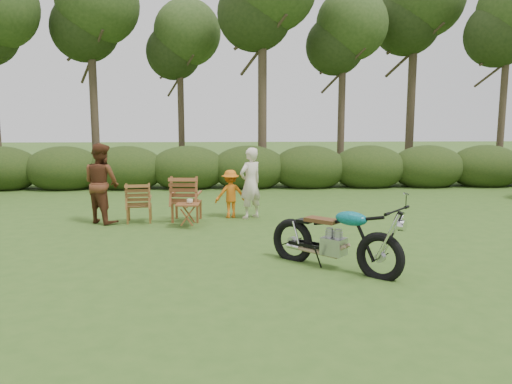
{
  "coord_description": "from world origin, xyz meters",
  "views": [
    {
      "loc": [
        -0.61,
        -7.36,
        2.3
      ],
      "look_at": [
        -0.13,
        1.96,
        0.9
      ],
      "focal_mm": 35.0,
      "sensor_mm": 36.0,
      "label": 1
    }
  ],
  "objects_px": {
    "adult_a": "(251,218)",
    "adult_b": "(103,222)",
    "lawn_chair_left": "(140,222)",
    "cup": "(190,201)",
    "lawn_chair_right": "(187,221)",
    "child": "(231,217)",
    "side_table": "(188,216)",
    "motorcycle": "(333,268)"
  },
  "relations": [
    {
      "from": "cup",
      "to": "adult_b",
      "type": "distance_m",
      "value": 2.12
    },
    {
      "from": "child",
      "to": "cup",
      "type": "bearing_deg",
      "value": 34.33
    },
    {
      "from": "lawn_chair_left",
      "to": "motorcycle",
      "type": "bearing_deg",
      "value": 128.12
    },
    {
      "from": "lawn_chair_left",
      "to": "adult_b",
      "type": "xyz_separation_m",
      "value": [
        -0.79,
        -0.02,
        0.0
      ]
    },
    {
      "from": "cup",
      "to": "child",
      "type": "distance_m",
      "value": 1.43
    },
    {
      "from": "child",
      "to": "lawn_chair_left",
      "type": "bearing_deg",
      "value": -4.24
    },
    {
      "from": "motorcycle",
      "to": "lawn_chair_right",
      "type": "relative_size",
      "value": 2.1
    },
    {
      "from": "lawn_chair_right",
      "to": "side_table",
      "type": "distance_m",
      "value": 0.75
    },
    {
      "from": "adult_a",
      "to": "cup",
      "type": "bearing_deg",
      "value": -3.47
    },
    {
      "from": "lawn_chair_right",
      "to": "cup",
      "type": "xyz_separation_m",
      "value": [
        0.13,
        -0.69,
        0.56
      ]
    },
    {
      "from": "cup",
      "to": "lawn_chair_right",
      "type": "bearing_deg",
      "value": 100.74
    },
    {
      "from": "motorcycle",
      "to": "lawn_chair_left",
      "type": "bearing_deg",
      "value": 176.37
    },
    {
      "from": "lawn_chair_right",
      "to": "adult_a",
      "type": "relative_size",
      "value": 0.63
    },
    {
      "from": "motorcycle",
      "to": "side_table",
      "type": "height_order",
      "value": "motorcycle"
    },
    {
      "from": "lawn_chair_left",
      "to": "cup",
      "type": "height_order",
      "value": "cup"
    },
    {
      "from": "side_table",
      "to": "cup",
      "type": "distance_m",
      "value": 0.31
    },
    {
      "from": "adult_a",
      "to": "adult_b",
      "type": "distance_m",
      "value": 3.29
    },
    {
      "from": "motorcycle",
      "to": "cup",
      "type": "relative_size",
      "value": 16.88
    },
    {
      "from": "adult_b",
      "to": "motorcycle",
      "type": "bearing_deg",
      "value": 177.91
    },
    {
      "from": "lawn_chair_left",
      "to": "adult_a",
      "type": "height_order",
      "value": "adult_a"
    },
    {
      "from": "side_table",
      "to": "lawn_chair_left",
      "type": "bearing_deg",
      "value": 151.2
    },
    {
      "from": "adult_a",
      "to": "adult_b",
      "type": "height_order",
      "value": "adult_b"
    },
    {
      "from": "adult_b",
      "to": "child",
      "type": "xyz_separation_m",
      "value": [
        2.81,
        0.41,
        0.0
      ]
    },
    {
      "from": "lawn_chair_left",
      "to": "adult_a",
      "type": "xyz_separation_m",
      "value": [
        2.48,
        0.31,
        0.0
      ]
    },
    {
      "from": "lawn_chair_right",
      "to": "adult_b",
      "type": "distance_m",
      "value": 1.83
    },
    {
      "from": "lawn_chair_right",
      "to": "lawn_chair_left",
      "type": "distance_m",
      "value": 1.04
    },
    {
      "from": "lawn_chair_right",
      "to": "adult_a",
      "type": "xyz_separation_m",
      "value": [
        1.44,
        0.23,
        0.0
      ]
    },
    {
      "from": "side_table",
      "to": "adult_a",
      "type": "relative_size",
      "value": 0.31
    },
    {
      "from": "child",
      "to": "motorcycle",
      "type": "bearing_deg",
      "value": 96.24
    },
    {
      "from": "lawn_chair_right",
      "to": "adult_a",
      "type": "bearing_deg",
      "value": -165.76
    },
    {
      "from": "motorcycle",
      "to": "adult_a",
      "type": "bearing_deg",
      "value": 147.41
    },
    {
      "from": "side_table",
      "to": "adult_a",
      "type": "distance_m",
      "value": 1.66
    },
    {
      "from": "lawn_chair_left",
      "to": "cup",
      "type": "distance_m",
      "value": 1.43
    },
    {
      "from": "cup",
      "to": "child",
      "type": "height_order",
      "value": "cup"
    },
    {
      "from": "motorcycle",
      "to": "adult_a",
      "type": "distance_m",
      "value": 4.08
    },
    {
      "from": "side_table",
      "to": "adult_a",
      "type": "height_order",
      "value": "adult_a"
    },
    {
      "from": "cup",
      "to": "adult_b",
      "type": "relative_size",
      "value": 0.07
    },
    {
      "from": "adult_b",
      "to": "adult_a",
      "type": "bearing_deg",
      "value": -137.06
    },
    {
      "from": "lawn_chair_right",
      "to": "adult_b",
      "type": "xyz_separation_m",
      "value": [
        -1.83,
        -0.09,
        0.0
      ]
    },
    {
      "from": "lawn_chair_left",
      "to": "cup",
      "type": "relative_size",
      "value": 6.96
    },
    {
      "from": "lawn_chair_right",
      "to": "child",
      "type": "height_order",
      "value": "child"
    },
    {
      "from": "side_table",
      "to": "cup",
      "type": "bearing_deg",
      "value": 13.6
    }
  ]
}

